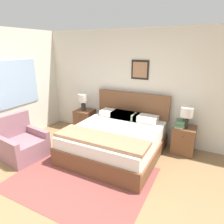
% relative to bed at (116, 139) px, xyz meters
% --- Properties ---
extents(ground_plane, '(16.00, 16.00, 0.00)m').
position_rel_bed_xyz_m(ground_plane, '(0.08, -1.81, -0.33)').
color(ground_plane, olive).
extents(wall_back, '(7.38, 0.09, 2.60)m').
position_rel_bed_xyz_m(wall_back, '(0.08, 1.01, 0.97)').
color(wall_back, silver).
rests_on(wall_back, ground_plane).
extents(wall_left, '(0.08, 5.18, 2.60)m').
position_rel_bed_xyz_m(wall_left, '(-2.44, -0.43, 0.98)').
color(wall_left, silver).
rests_on(wall_left, ground_plane).
extents(area_rug_main, '(2.31, 1.82, 0.01)m').
position_rel_bed_xyz_m(area_rug_main, '(-0.14, -1.06, -0.32)').
color(area_rug_main, brown).
rests_on(area_rug_main, ground_plane).
extents(bed, '(1.80, 1.91, 1.17)m').
position_rel_bed_xyz_m(bed, '(0.00, 0.00, 0.00)').
color(bed, brown).
rests_on(bed, ground_plane).
extents(armchair, '(0.89, 0.87, 0.87)m').
position_rel_bed_xyz_m(armchair, '(-1.68, -1.00, -0.05)').
color(armchair, '#8E606B').
rests_on(armchair, ground_plane).
extents(nightstand_near_window, '(0.46, 0.47, 0.59)m').
position_rel_bed_xyz_m(nightstand_near_window, '(-1.27, 0.70, -0.03)').
color(nightstand_near_window, brown).
rests_on(nightstand_near_window, ground_plane).
extents(nightstand_by_door, '(0.46, 0.47, 0.59)m').
position_rel_bed_xyz_m(nightstand_by_door, '(1.28, 0.70, -0.03)').
color(nightstand_by_door, brown).
rests_on(nightstand_by_door, ground_plane).
extents(table_lamp_near_window, '(0.26, 0.26, 0.44)m').
position_rel_bed_xyz_m(table_lamp_near_window, '(-1.28, 0.68, 0.56)').
color(table_lamp_near_window, '#2D2823').
rests_on(table_lamp_near_window, nightstand_near_window).
extents(table_lamp_by_door, '(0.26, 0.26, 0.44)m').
position_rel_bed_xyz_m(table_lamp_by_door, '(1.28, 0.68, 0.56)').
color(table_lamp_by_door, '#2D2823').
rests_on(table_lamp_by_door, nightstand_by_door).
extents(book_thick_bottom, '(0.19, 0.28, 0.03)m').
position_rel_bed_xyz_m(book_thick_bottom, '(1.17, 0.66, 0.28)').
color(book_thick_bottom, beige).
rests_on(book_thick_bottom, nightstand_by_door).
extents(book_hardcover_middle, '(0.21, 0.28, 0.04)m').
position_rel_bed_xyz_m(book_hardcover_middle, '(1.17, 0.66, 0.31)').
color(book_hardcover_middle, '#4C7551').
rests_on(book_hardcover_middle, book_thick_bottom).
extents(book_novel_upper, '(0.19, 0.24, 0.04)m').
position_rel_bed_xyz_m(book_novel_upper, '(1.17, 0.66, 0.35)').
color(book_novel_upper, '#4C7551').
rests_on(book_novel_upper, book_hardcover_middle).
extents(book_slim_near_top, '(0.20, 0.27, 0.04)m').
position_rel_bed_xyz_m(book_slim_near_top, '(1.17, 0.66, 0.39)').
color(book_slim_near_top, '#4C7551').
rests_on(book_slim_near_top, book_novel_upper).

